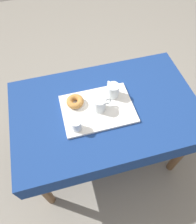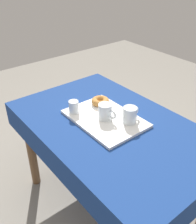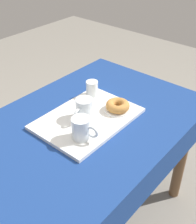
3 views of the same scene
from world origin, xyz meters
TOP-DOWN VIEW (x-y plane):
  - ground_plane at (0.00, 0.00)m, footprint 6.00×6.00m
  - dining_table at (0.00, 0.00)m, footprint 1.28×0.80m
  - serving_tray at (0.06, 0.00)m, footprint 0.47×0.34m
  - tea_mug_left at (-0.07, -0.08)m, footprint 0.08×0.12m
  - tea_mug_right at (0.05, 0.01)m, footprint 0.12×0.08m
  - water_glass_near at (0.22, 0.12)m, footprint 0.06×0.06m
  - donut_plate_left at (0.19, -0.07)m, footprint 0.12×0.12m
  - sugar_donut_left at (0.19, -0.07)m, footprint 0.12×0.12m

SIDE VIEW (x-z plane):
  - ground_plane at x=0.00m, z-range 0.00..0.00m
  - dining_table at x=0.00m, z-range 0.25..0.98m
  - serving_tray at x=0.06m, z-range 0.73..0.75m
  - donut_plate_left at x=0.19m, z-range 0.75..0.76m
  - sugar_donut_left at x=0.19m, z-range 0.76..0.80m
  - water_glass_near at x=0.22m, z-range 0.75..0.83m
  - tea_mug_left at x=-0.07m, z-range 0.75..0.85m
  - tea_mug_right at x=0.05m, z-range 0.75..0.85m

